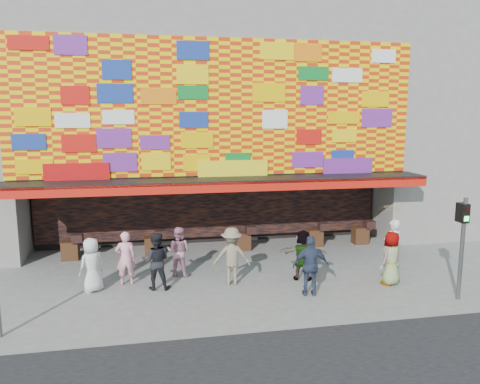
{
  "coord_description": "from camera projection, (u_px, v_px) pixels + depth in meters",
  "views": [
    {
      "loc": [
        -2.51,
        -12.99,
        5.32
      ],
      "look_at": [
        0.4,
        2.0,
        2.78
      ],
      "focal_mm": 35.0,
      "sensor_mm": 36.0,
      "label": 1
    }
  ],
  "objects": [
    {
      "name": "ped_c",
      "position": [
        156.0,
        261.0,
        14.3
      ],
      "size": [
        0.95,
        0.79,
        1.78
      ],
      "primitive_type": "imported",
      "rotation": [
        0.0,
        0.0,
        3.0
      ],
      "color": "black",
      "rests_on": "ground"
    },
    {
      "name": "ped_a",
      "position": [
        92.0,
        265.0,
        14.08
      ],
      "size": [
        0.97,
        0.91,
        1.67
      ],
      "primitive_type": "imported",
      "rotation": [
        0.0,
        0.0,
        3.78
      ],
      "color": "silver",
      "rests_on": "ground"
    },
    {
      "name": "ground",
      "position": [
        240.0,
        295.0,
        13.92
      ],
      "size": [
        90.0,
        90.0,
        0.0
      ],
      "primitive_type": "plane",
      "color": "slate",
      "rests_on": "ground"
    },
    {
      "name": "neighbor_right",
      "position": [
        467.0,
        100.0,
        23.13
      ],
      "size": [
        11.0,
        8.0,
        12.0
      ],
      "primitive_type": "cube",
      "color": "gray",
      "rests_on": "ground"
    },
    {
      "name": "ped_e",
      "position": [
        311.0,
        266.0,
        13.77
      ],
      "size": [
        1.13,
        0.63,
        1.82
      ],
      "primitive_type": "imported",
      "rotation": [
        0.0,
        0.0,
        2.96
      ],
      "color": "#2E3751",
      "rests_on": "ground"
    },
    {
      "name": "ped_b",
      "position": [
        126.0,
        258.0,
        14.68
      ],
      "size": [
        0.64,
        0.43,
        1.71
      ],
      "primitive_type": "imported",
      "rotation": [
        0.0,
        0.0,
        3.17
      ],
      "color": "pink",
      "rests_on": "ground"
    },
    {
      "name": "ped_d",
      "position": [
        232.0,
        256.0,
        14.71
      ],
      "size": [
        1.26,
        0.83,
        1.82
      ],
      "primitive_type": "imported",
      "rotation": [
        0.0,
        0.0,
        3.01
      ],
      "color": "#7B7059",
      "rests_on": "ground"
    },
    {
      "name": "ped_h",
      "position": [
        392.0,
        247.0,
        15.6
      ],
      "size": [
        0.74,
        0.54,
        1.89
      ],
      "primitive_type": "imported",
      "rotation": [
        0.0,
        0.0,
        3.28
      ],
      "color": "silver",
      "rests_on": "ground"
    },
    {
      "name": "signal_right",
      "position": [
        463.0,
        237.0,
        13.33
      ],
      "size": [
        0.22,
        0.2,
        3.0
      ],
      "color": "#59595B",
      "rests_on": "ground"
    },
    {
      "name": "shop_building",
      "position": [
        205.0,
        116.0,
        20.98
      ],
      "size": [
        15.2,
        9.4,
        10.0
      ],
      "color": "gray",
      "rests_on": "ground"
    },
    {
      "name": "ped_i",
      "position": [
        178.0,
        251.0,
        15.5
      ],
      "size": [
        0.99,
        0.9,
        1.66
      ],
      "primitive_type": "imported",
      "rotation": [
        0.0,
        0.0,
        2.74
      ],
      "color": "#C47F97",
      "rests_on": "ground"
    },
    {
      "name": "parasol",
      "position": [
        394.0,
        218.0,
        14.47
      ],
      "size": [
        1.25,
        1.26,
        1.83
      ],
      "color": "#F2E198",
      "rests_on": "ground"
    },
    {
      "name": "ped_f",
      "position": [
        303.0,
        255.0,
        15.1
      ],
      "size": [
        1.61,
        0.99,
        1.66
      ],
      "primitive_type": "imported",
      "rotation": [
        0.0,
        0.0,
        2.79
      ],
      "color": "gray",
      "rests_on": "ground"
    },
    {
      "name": "ped_g",
      "position": [
        391.0,
        258.0,
        14.68
      ],
      "size": [
        0.99,
        0.86,
        1.71
      ],
      "primitive_type": "imported",
      "rotation": [
        0.0,
        0.0,
        3.6
      ],
      "color": "gray",
      "rests_on": "ground"
    }
  ]
}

